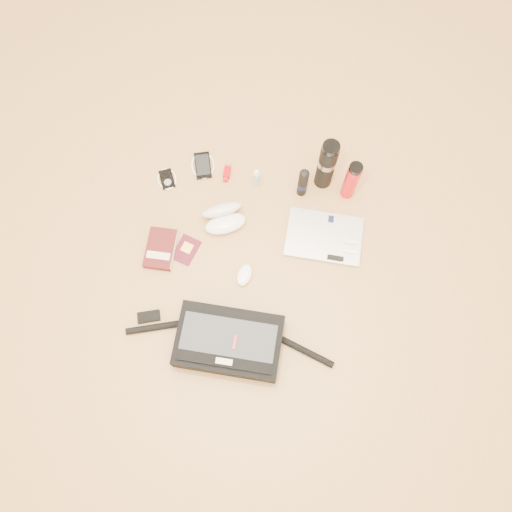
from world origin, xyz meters
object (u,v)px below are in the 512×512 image
(messenger_bag, at_px, (228,342))
(thermos_black, at_px, (327,165))
(book, at_px, (161,249))
(laptop, at_px, (324,237))
(thermos_red, at_px, (351,181))

(messenger_bag, xyz_separation_m, thermos_black, (0.30, 0.74, 0.09))
(messenger_bag, bearing_deg, book, 135.62)
(messenger_bag, bearing_deg, laptop, 57.73)
(laptop, distance_m, thermos_black, 0.29)
(book, xyz_separation_m, thermos_black, (0.63, 0.40, 0.13))
(book, height_order, thermos_black, thermos_black)
(messenger_bag, bearing_deg, thermos_red, 61.83)
(book, height_order, thermos_red, thermos_red)
(thermos_black, relative_size, thermos_red, 1.27)
(book, bearing_deg, messenger_bag, -45.73)
(messenger_bag, bearing_deg, thermos_black, 70.04)
(laptop, relative_size, thermos_red, 1.42)
(messenger_bag, height_order, thermos_black, thermos_black)
(messenger_bag, relative_size, laptop, 2.57)
(book, relative_size, thermos_black, 0.62)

